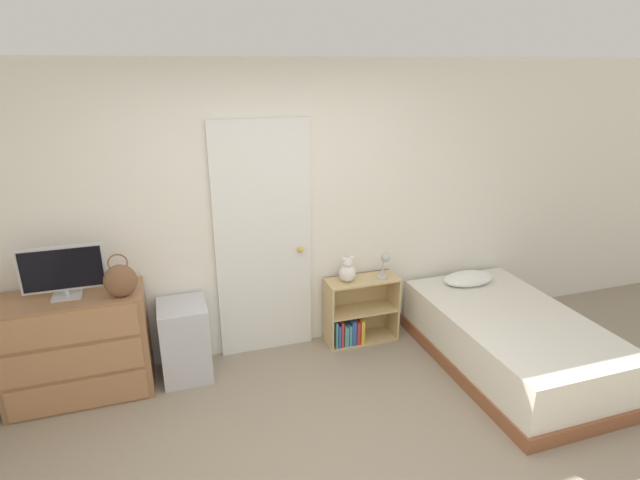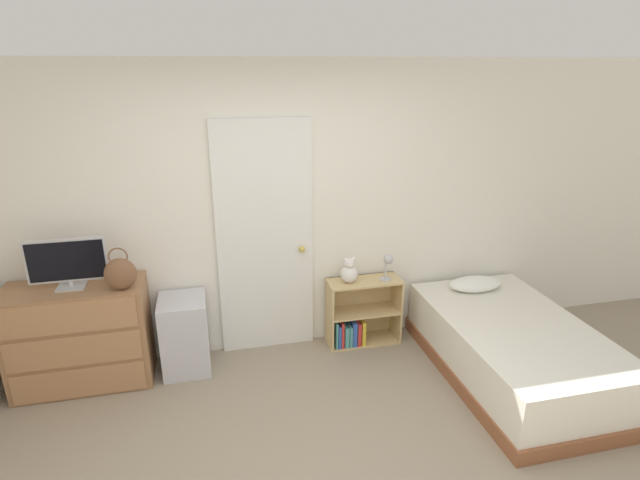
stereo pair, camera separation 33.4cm
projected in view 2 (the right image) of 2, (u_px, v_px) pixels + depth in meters
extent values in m
cube|color=white|center=(271.00, 213.00, 4.33)|extent=(10.00, 0.06, 2.55)
cube|color=white|center=(265.00, 240.00, 4.34)|extent=(0.84, 0.04, 2.09)
sphere|color=gold|center=(302.00, 249.00, 4.40)|extent=(0.06, 0.06, 0.06)
cube|color=#996B47|center=(81.00, 336.00, 4.01)|extent=(1.06, 0.46, 0.86)
cube|color=#AB774F|center=(80.00, 383.00, 3.89)|extent=(0.97, 0.01, 0.25)
cube|color=#AB774F|center=(74.00, 351.00, 3.79)|extent=(0.97, 0.01, 0.25)
cube|color=#AB774F|center=(68.00, 318.00, 3.70)|extent=(0.97, 0.01, 0.25)
cube|color=#B7B7BC|center=(72.00, 287.00, 3.86)|extent=(0.20, 0.16, 0.01)
cylinder|color=#B7B7BC|center=(71.00, 283.00, 3.85)|extent=(0.04, 0.04, 0.04)
cube|color=#B7B7BC|center=(67.00, 260.00, 3.78)|extent=(0.58, 0.02, 0.34)
cube|color=black|center=(66.00, 261.00, 3.77)|extent=(0.55, 0.01, 0.31)
ellipsoid|color=brown|center=(120.00, 274.00, 3.78)|extent=(0.24, 0.13, 0.26)
torus|color=brown|center=(118.00, 257.00, 3.73)|extent=(0.14, 0.01, 0.14)
cube|color=silver|center=(185.00, 334.00, 4.23)|extent=(0.39, 0.42, 0.66)
cube|color=tan|center=(329.00, 315.00, 4.58)|extent=(0.02, 0.28, 0.63)
cube|color=tan|center=(396.00, 308.00, 4.72)|extent=(0.02, 0.28, 0.63)
cube|color=tan|center=(363.00, 340.00, 4.75)|extent=(0.64, 0.28, 0.02)
cube|color=tan|center=(363.00, 311.00, 4.65)|extent=(0.64, 0.28, 0.02)
cube|color=tan|center=(364.00, 281.00, 4.55)|extent=(0.64, 0.28, 0.02)
cube|color=tan|center=(359.00, 305.00, 4.77)|extent=(0.67, 0.01, 0.63)
cube|color=teal|center=(335.00, 332.00, 4.61)|extent=(0.02, 0.19, 0.26)
cube|color=#3359B2|center=(338.00, 334.00, 4.63)|extent=(0.02, 0.19, 0.22)
cube|color=red|center=(340.00, 332.00, 4.63)|extent=(0.02, 0.20, 0.25)
cube|color=teal|center=(344.00, 333.00, 4.66)|extent=(0.04, 0.22, 0.20)
cube|color=teal|center=(349.00, 334.00, 4.64)|extent=(0.03, 0.17, 0.20)
cube|color=#3359B2|center=(352.00, 330.00, 4.68)|extent=(0.04, 0.23, 0.24)
cube|color=red|center=(357.00, 332.00, 4.66)|extent=(0.03, 0.18, 0.22)
cube|color=gold|center=(362.00, 331.00, 4.67)|extent=(0.03, 0.17, 0.24)
sphere|color=silver|center=(349.00, 274.00, 4.49)|extent=(0.16, 0.16, 0.16)
sphere|color=silver|center=(349.00, 263.00, 4.45)|extent=(0.10, 0.10, 0.10)
sphere|color=silver|center=(351.00, 266.00, 4.42)|extent=(0.03, 0.03, 0.03)
sphere|color=silver|center=(345.00, 260.00, 4.43)|extent=(0.04, 0.04, 0.04)
sphere|color=silver|center=(353.00, 259.00, 4.45)|extent=(0.04, 0.04, 0.04)
cylinder|color=#B2B2B7|center=(385.00, 279.00, 4.56)|extent=(0.10, 0.10, 0.01)
cylinder|color=#B2B2B7|center=(386.00, 270.00, 4.53)|extent=(0.01, 0.01, 0.17)
sphere|color=#B2B2B7|center=(388.00, 259.00, 4.48)|extent=(0.09, 0.09, 0.09)
cube|color=brown|center=(511.00, 368.00, 4.23)|extent=(1.13, 1.89, 0.12)
cube|color=silver|center=(514.00, 343.00, 4.14)|extent=(1.10, 1.83, 0.37)
ellipsoid|color=white|center=(475.00, 284.00, 4.69)|extent=(0.51, 0.28, 0.12)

